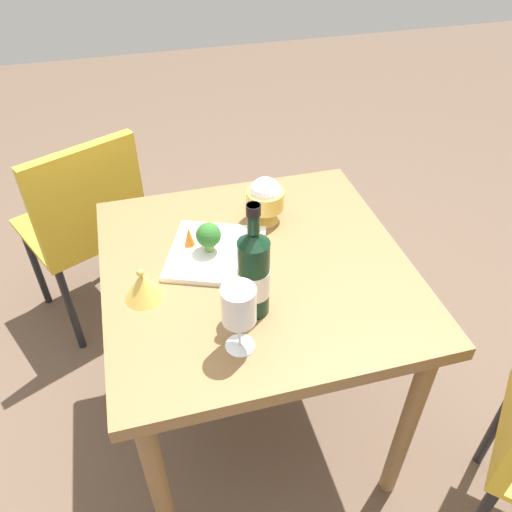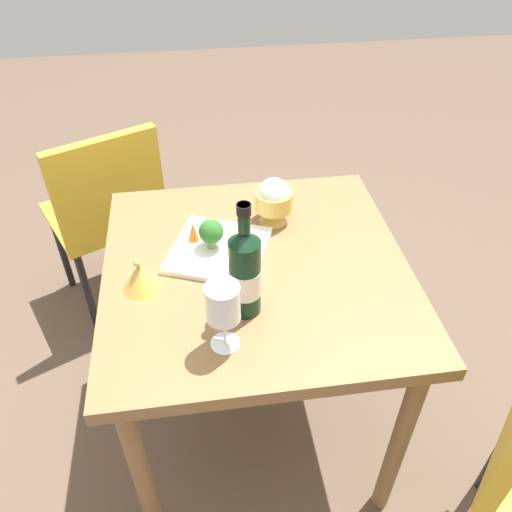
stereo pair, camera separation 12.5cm
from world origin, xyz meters
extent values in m
plane|color=brown|center=(0.00, 0.00, 0.00)|extent=(8.00, 8.00, 0.00)
cube|color=olive|center=(0.00, 0.00, 0.72)|extent=(0.82, 0.82, 0.04)
cylinder|color=olive|center=(-0.35, -0.35, 0.35)|extent=(0.05, 0.05, 0.70)
cylinder|color=olive|center=(0.35, -0.35, 0.35)|extent=(0.05, 0.05, 0.70)
cylinder|color=olive|center=(-0.35, 0.35, 0.35)|extent=(0.05, 0.05, 0.70)
cylinder|color=olive|center=(0.35, 0.35, 0.35)|extent=(0.05, 0.05, 0.70)
cylinder|color=black|center=(-0.69, 0.35, 0.21)|extent=(0.03, 0.03, 0.43)
cube|color=gold|center=(0.52, -0.74, 0.44)|extent=(0.53, 0.53, 0.02)
cube|color=gold|center=(0.45, -0.58, 0.65)|extent=(0.38, 0.21, 0.40)
cylinder|color=black|center=(0.75, -0.82, 0.21)|extent=(0.03, 0.03, 0.43)
cylinder|color=black|center=(0.44, -0.96, 0.21)|extent=(0.03, 0.03, 0.43)
cylinder|color=black|center=(0.60, -0.51, 0.21)|extent=(0.03, 0.03, 0.43)
cylinder|color=black|center=(0.30, -0.66, 0.21)|extent=(0.03, 0.03, 0.43)
cylinder|color=black|center=(0.05, 0.16, 0.85)|extent=(0.08, 0.08, 0.21)
cone|color=black|center=(0.05, 0.16, 0.97)|extent=(0.08, 0.08, 0.03)
cylinder|color=black|center=(0.05, 0.16, 1.02)|extent=(0.03, 0.03, 0.07)
cylinder|color=black|center=(0.05, 0.16, 1.04)|extent=(0.03, 0.03, 0.02)
cylinder|color=silver|center=(0.05, 0.16, 0.84)|extent=(0.08, 0.08, 0.07)
cylinder|color=white|center=(0.11, 0.26, 0.74)|extent=(0.07, 0.07, 0.00)
cylinder|color=white|center=(0.11, 0.26, 0.79)|extent=(0.01, 0.01, 0.08)
cylinder|color=white|center=(0.11, 0.26, 0.88)|extent=(0.08, 0.08, 0.09)
cone|color=gold|center=(-0.08, -0.19, 0.76)|extent=(0.08, 0.08, 0.04)
cylinder|color=gold|center=(-0.08, -0.19, 0.81)|extent=(0.11, 0.11, 0.05)
sphere|color=white|center=(-0.08, -0.19, 0.84)|extent=(0.09, 0.09, 0.09)
cone|color=gold|center=(0.30, 0.05, 0.78)|extent=(0.10, 0.10, 0.07)
sphere|color=gold|center=(0.30, 0.05, 0.83)|extent=(0.02, 0.02, 0.02)
cube|color=white|center=(0.09, -0.07, 0.75)|extent=(0.32, 0.32, 0.02)
cylinder|color=#729E4C|center=(0.11, -0.07, 0.77)|extent=(0.03, 0.03, 0.03)
sphere|color=#2D6B28|center=(0.11, -0.07, 0.81)|extent=(0.07, 0.07, 0.07)
cone|color=orange|center=(0.03, -0.03, 0.79)|extent=(0.03, 0.03, 0.07)
cone|color=orange|center=(0.16, -0.11, 0.79)|extent=(0.03, 0.03, 0.06)
camera|label=1|loc=(0.27, 1.00, 1.65)|focal=35.90mm
camera|label=2|loc=(0.14, 1.02, 1.65)|focal=35.90mm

